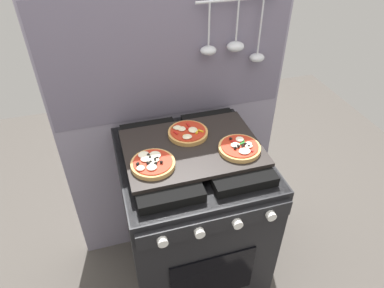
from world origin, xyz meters
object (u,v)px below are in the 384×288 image
at_px(baking_tray, 192,148).
at_px(pizza_left, 152,163).
at_px(stove, 192,222).
at_px(pizza_right, 240,148).
at_px(pizza_center, 188,133).

relative_size(baking_tray, pizza_left, 3.26).
distance_m(stove, pizza_right, 0.51).
xyz_separation_m(stove, baking_tray, (0.00, 0.00, 0.46)).
xyz_separation_m(stove, pizza_left, (-0.17, -0.07, 0.48)).
bearing_deg(pizza_center, pizza_left, -139.73).
bearing_deg(stove, baking_tray, 90.00).
height_order(stove, pizza_left, pizza_left).
height_order(baking_tray, pizza_right, pizza_right).
bearing_deg(pizza_left, stove, 22.44).
distance_m(pizza_right, pizza_center, 0.23).
bearing_deg(pizza_center, stove, -92.75).
distance_m(baking_tray, pizza_center, 0.08).
bearing_deg(baking_tray, pizza_center, 87.19).
bearing_deg(pizza_right, pizza_center, 137.23).
xyz_separation_m(baking_tray, pizza_left, (-0.17, -0.07, 0.02)).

